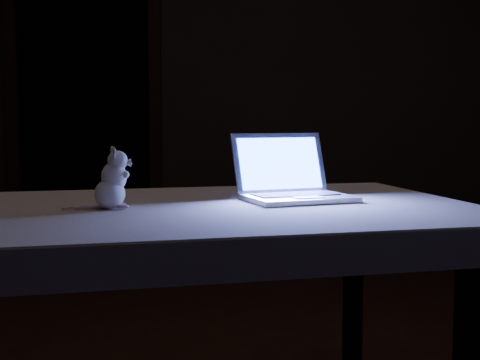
# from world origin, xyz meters

# --- Properties ---
(back_wall) EXTENTS (4.50, 0.04, 2.60)m
(back_wall) POSITION_xyz_m (0.00, 2.50, 1.30)
(back_wall) COLOR black
(back_wall) RESTS_ON ground
(doorway) EXTENTS (1.06, 0.36, 2.13)m
(doorway) POSITION_xyz_m (-1.10, 2.50, 1.06)
(doorway) COLOR black
(doorway) RESTS_ON back_wall
(table) EXTENTS (1.55, 1.20, 0.74)m
(table) POSITION_xyz_m (-0.13, -0.47, 0.37)
(table) COLOR black
(table) RESTS_ON floor
(tablecloth) EXTENTS (1.75, 1.54, 0.09)m
(tablecloth) POSITION_xyz_m (-0.15, -0.42, 0.70)
(tablecloth) COLOR beige
(tablecloth) RESTS_ON table
(laptop) EXTENTS (0.36, 0.34, 0.20)m
(laptop) POSITION_xyz_m (0.14, -0.36, 0.84)
(laptop) COLOR silver
(laptop) RESTS_ON tablecloth
(plush_mouse) EXTENTS (0.16, 0.16, 0.16)m
(plush_mouse) POSITION_xyz_m (-0.35, -0.53, 0.82)
(plush_mouse) COLOR white
(plush_mouse) RESTS_ON tablecloth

